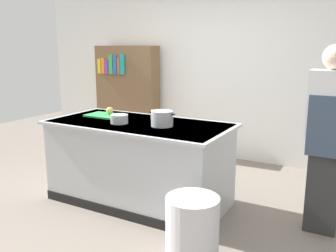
{
  "coord_description": "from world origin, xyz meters",
  "views": [
    {
      "loc": [
        2.15,
        -3.2,
        1.71
      ],
      "look_at": [
        0.25,
        0.2,
        0.85
      ],
      "focal_mm": 39.3,
      "sensor_mm": 36.0,
      "label": 1
    }
  ],
  "objects_px": {
    "onion": "(110,111)",
    "stock_pot": "(162,119)",
    "person_chef": "(328,136)",
    "juice_cup": "(154,114)",
    "mixing_bowl": "(119,119)",
    "bookshelf": "(127,97)",
    "trash_bin": "(192,230)"
  },
  "relations": [
    {
      "from": "juice_cup",
      "to": "mixing_bowl",
      "type": "bearing_deg",
      "value": -115.21
    },
    {
      "from": "mixing_bowl",
      "to": "juice_cup",
      "type": "distance_m",
      "value": 0.44
    },
    {
      "from": "person_chef",
      "to": "mixing_bowl",
      "type": "bearing_deg",
      "value": 87.95
    },
    {
      "from": "onion",
      "to": "mixing_bowl",
      "type": "bearing_deg",
      "value": -38.67
    },
    {
      "from": "stock_pot",
      "to": "onion",
      "type": "bearing_deg",
      "value": 168.33
    },
    {
      "from": "bookshelf",
      "to": "stock_pot",
      "type": "bearing_deg",
      "value": -46.52
    },
    {
      "from": "person_chef",
      "to": "bookshelf",
      "type": "height_order",
      "value": "person_chef"
    },
    {
      "from": "trash_bin",
      "to": "mixing_bowl",
      "type": "bearing_deg",
      "value": 150.86
    },
    {
      "from": "onion",
      "to": "stock_pot",
      "type": "xyz_separation_m",
      "value": [
        0.8,
        -0.17,
        0.02
      ]
    },
    {
      "from": "bookshelf",
      "to": "onion",
      "type": "bearing_deg",
      "value": -60.69
    },
    {
      "from": "juice_cup",
      "to": "trash_bin",
      "type": "height_order",
      "value": "juice_cup"
    },
    {
      "from": "onion",
      "to": "juice_cup",
      "type": "bearing_deg",
      "value": 13.35
    },
    {
      "from": "onion",
      "to": "trash_bin",
      "type": "bearing_deg",
      "value": -31.45
    },
    {
      "from": "trash_bin",
      "to": "onion",
      "type": "bearing_deg",
      "value": 148.55
    },
    {
      "from": "person_chef",
      "to": "stock_pot",
      "type": "bearing_deg",
      "value": 87.6
    },
    {
      "from": "stock_pot",
      "to": "person_chef",
      "type": "distance_m",
      "value": 1.57
    },
    {
      "from": "juice_cup",
      "to": "onion",
      "type": "bearing_deg",
      "value": -166.65
    },
    {
      "from": "onion",
      "to": "mixing_bowl",
      "type": "distance_m",
      "value": 0.43
    },
    {
      "from": "onion",
      "to": "person_chef",
      "type": "xyz_separation_m",
      "value": [
        2.34,
        0.14,
        -0.05
      ]
    },
    {
      "from": "juice_cup",
      "to": "bookshelf",
      "type": "relative_size",
      "value": 0.06
    },
    {
      "from": "onion",
      "to": "person_chef",
      "type": "bearing_deg",
      "value": 3.46
    },
    {
      "from": "stock_pot",
      "to": "bookshelf",
      "type": "distance_m",
      "value": 2.52
    },
    {
      "from": "juice_cup",
      "to": "stock_pot",
      "type": "bearing_deg",
      "value": -46.23
    },
    {
      "from": "mixing_bowl",
      "to": "stock_pot",
      "type": "bearing_deg",
      "value": 12.77
    },
    {
      "from": "onion",
      "to": "bookshelf",
      "type": "distance_m",
      "value": 1.91
    },
    {
      "from": "mixing_bowl",
      "to": "bookshelf",
      "type": "xyz_separation_m",
      "value": [
        -1.27,
        1.93,
        -0.09
      ]
    },
    {
      "from": "mixing_bowl",
      "to": "juice_cup",
      "type": "bearing_deg",
      "value": 64.79
    },
    {
      "from": "mixing_bowl",
      "to": "trash_bin",
      "type": "distance_m",
      "value": 1.5
    },
    {
      "from": "bookshelf",
      "to": "trash_bin",
      "type": "bearing_deg",
      "value": -46.61
    },
    {
      "from": "person_chef",
      "to": "trash_bin",
      "type": "bearing_deg",
      "value": 128.67
    },
    {
      "from": "trash_bin",
      "to": "person_chef",
      "type": "xyz_separation_m",
      "value": [
        0.82,
        1.07,
        0.64
      ]
    },
    {
      "from": "onion",
      "to": "bookshelf",
      "type": "relative_size",
      "value": 0.05
    }
  ]
}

